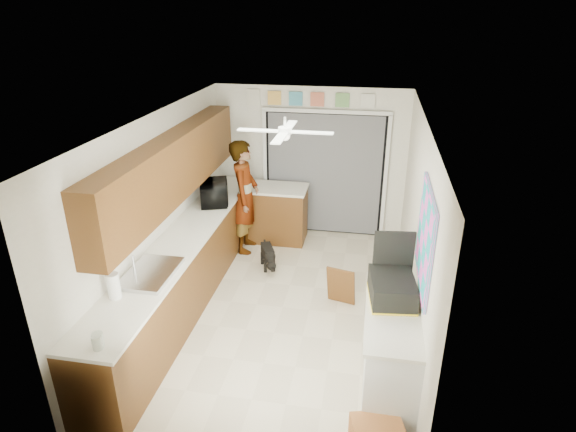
{
  "coord_description": "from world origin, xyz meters",
  "views": [
    {
      "loc": [
        1.03,
        -5.26,
        3.67
      ],
      "look_at": [
        0.0,
        0.4,
        1.15
      ],
      "focal_mm": 30.0,
      "sensor_mm": 36.0,
      "label": 1
    }
  ],
  "objects_px": {
    "man": "(245,197)",
    "paper_towel_roll": "(114,286)",
    "dog": "(268,256)",
    "suitcase": "(392,289)",
    "microwave": "(214,193)"
  },
  "relations": [
    {
      "from": "dog",
      "to": "paper_towel_roll",
      "type": "bearing_deg",
      "value": -136.35
    },
    {
      "from": "microwave",
      "to": "man",
      "type": "relative_size",
      "value": 0.32
    },
    {
      "from": "man",
      "to": "dog",
      "type": "xyz_separation_m",
      "value": [
        0.48,
        -0.55,
        -0.71
      ]
    },
    {
      "from": "microwave",
      "to": "paper_towel_roll",
      "type": "distance_m",
      "value": 2.66
    },
    {
      "from": "paper_towel_roll",
      "to": "man",
      "type": "bearing_deg",
      "value": 79.78
    },
    {
      "from": "microwave",
      "to": "dog",
      "type": "xyz_separation_m",
      "value": [
        0.84,
        -0.17,
        -0.9
      ]
    },
    {
      "from": "paper_towel_roll",
      "to": "suitcase",
      "type": "distance_m",
      "value": 2.81
    },
    {
      "from": "paper_towel_roll",
      "to": "suitcase",
      "type": "xyz_separation_m",
      "value": [
        2.77,
        0.47,
        -0.01
      ]
    },
    {
      "from": "paper_towel_roll",
      "to": "suitcase",
      "type": "height_order",
      "value": "paper_towel_roll"
    },
    {
      "from": "microwave",
      "to": "man",
      "type": "bearing_deg",
      "value": -62.21
    },
    {
      "from": "man",
      "to": "dog",
      "type": "bearing_deg",
      "value": -142.47
    },
    {
      "from": "suitcase",
      "to": "paper_towel_roll",
      "type": "bearing_deg",
      "value": -177.04
    },
    {
      "from": "paper_towel_roll",
      "to": "dog",
      "type": "relative_size",
      "value": 0.55
    },
    {
      "from": "microwave",
      "to": "man",
      "type": "xyz_separation_m",
      "value": [
        0.36,
        0.38,
        -0.19
      ]
    },
    {
      "from": "man",
      "to": "paper_towel_roll",
      "type": "bearing_deg",
      "value": 166.35
    }
  ]
}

